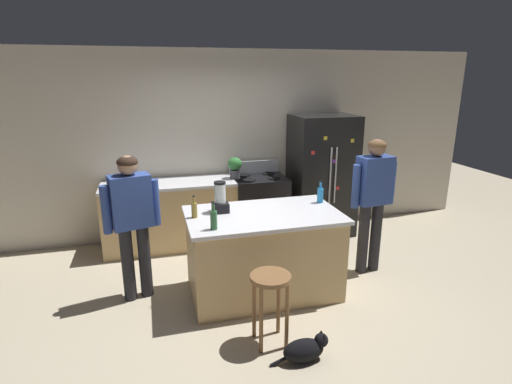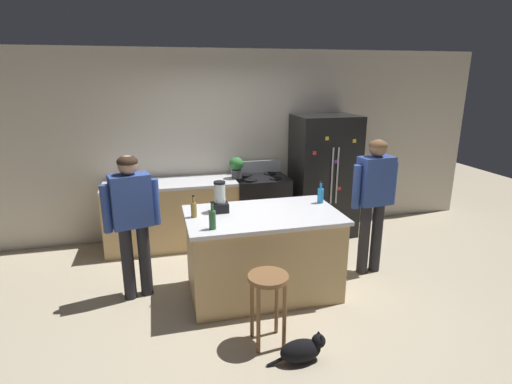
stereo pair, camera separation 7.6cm
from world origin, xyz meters
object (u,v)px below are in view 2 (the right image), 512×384
object	(u,v)px
kitchen_island	(263,253)
blender_appliance	(220,199)
stove_range	(261,207)
bottle_soda	(321,195)
cat	(303,350)
bottle_olive_oil	(212,219)
refrigerator	(324,176)
person_by_island_left	(132,214)
bottle_vinegar	(194,209)
potted_plant	(236,166)
bar_stool	(268,291)
person_by_sink_right	(374,194)

from	to	relation	value
kitchen_island	blender_appliance	xyz separation A→B (m)	(-0.43, 0.17, 0.60)
stove_range	bottle_soda	xyz separation A→B (m)	(0.35, -1.33, 0.55)
cat	bottle_olive_oil	xyz separation A→B (m)	(-0.61, 0.87, 0.92)
refrigerator	person_by_island_left	distance (m)	2.97
stove_range	bottle_vinegar	xyz separation A→B (m)	(-1.10, -1.46, 0.54)
potted_plant	bottle_vinegar	bearing A→B (deg)	-116.75
refrigerator	cat	distance (m)	3.09
kitchen_island	blender_appliance	bearing A→B (deg)	158.78
bottle_soda	bottle_olive_oil	world-z (taller)	bottle_olive_oil
kitchen_island	bar_stool	world-z (taller)	kitchen_island
bottle_vinegar	cat	bearing A→B (deg)	-58.88
stove_range	bottle_soda	bearing A→B (deg)	-75.11
bar_stool	person_by_sink_right	bearing A→B (deg)	32.95
cat	potted_plant	world-z (taller)	potted_plant
bottle_vinegar	bottle_olive_oil	size ratio (longest dim) A/B	0.86
bottle_soda	bottle_vinegar	size ratio (longest dim) A/B	1.08
blender_appliance	bottle_olive_oil	bearing A→B (deg)	-107.30
blender_appliance	potted_plant	bearing A→B (deg)	71.54
person_by_island_left	refrigerator	bearing A→B (deg)	24.93
cat	kitchen_island	bearing A→B (deg)	91.53
bar_stool	cat	distance (m)	0.56
bar_stool	stove_range	bearing A→B (deg)	76.72
blender_appliance	person_by_island_left	bearing A→B (deg)	174.84
stove_range	blender_appliance	distance (m)	1.69
kitchen_island	person_by_sink_right	distance (m)	1.50
person_by_sink_right	bar_stool	size ratio (longest dim) A/B	2.43
person_by_sink_right	potted_plant	size ratio (longest dim) A/B	5.48
cat	bottle_vinegar	distance (m)	1.72
potted_plant	bottle_olive_oil	world-z (taller)	potted_plant
refrigerator	bottle_soda	xyz separation A→B (m)	(-0.61, -1.31, 0.13)
refrigerator	blender_appliance	distance (m)	2.23
potted_plant	blender_appliance	xyz separation A→B (m)	(-0.46, -1.38, -0.03)
bar_stool	bottle_olive_oil	world-z (taller)	bottle_olive_oil
cat	bottle_soda	world-z (taller)	bottle_soda
refrigerator	blender_appliance	size ratio (longest dim) A/B	5.35
person_by_island_left	bottle_soda	size ratio (longest dim) A/B	6.16
potted_plant	person_by_island_left	bearing A→B (deg)	-136.57
cat	bottle_soda	size ratio (longest dim) A/B	2.03
person_by_sink_right	bottle_olive_oil	distance (m)	2.03
kitchen_island	person_by_island_left	bearing A→B (deg)	169.47
bottle_olive_oil	person_by_sink_right	bearing A→B (deg)	13.36
refrigerator	person_by_island_left	world-z (taller)	refrigerator
blender_appliance	bottle_olive_oil	size ratio (longest dim) A/B	1.21
kitchen_island	stove_range	size ratio (longest dim) A/B	1.47
cat	bottle_vinegar	size ratio (longest dim) A/B	2.20
kitchen_island	bottle_soda	bearing A→B (deg)	14.53
refrigerator	cat	bearing A→B (deg)	-116.07
cat	bottle_vinegar	world-z (taller)	bottle_vinegar
blender_appliance	bottle_vinegar	xyz separation A→B (m)	(-0.29, -0.11, -0.05)
cat	blender_appliance	xyz separation A→B (m)	(-0.46, 1.35, 0.96)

